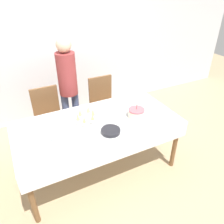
% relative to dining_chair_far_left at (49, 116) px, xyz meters
% --- Properties ---
extents(ground_plane, '(12.00, 12.00, 0.00)m').
position_rel_dining_chair_far_left_xyz_m(ground_plane, '(0.45, -0.82, -0.53)').
color(ground_plane, tan).
extents(wall_back, '(8.00, 0.05, 2.70)m').
position_rel_dining_chair_far_left_xyz_m(wall_back, '(0.45, 0.89, 0.82)').
color(wall_back, silver).
rests_on(wall_back, ground_plane).
extents(dining_table, '(2.03, 1.01, 0.77)m').
position_rel_dining_chair_far_left_xyz_m(dining_table, '(0.45, -0.82, 0.14)').
color(dining_table, white).
rests_on(dining_table, ground_plane).
extents(dining_chair_far_left, '(0.42, 0.42, 0.96)m').
position_rel_dining_chair_far_left_xyz_m(dining_chair_far_left, '(0.00, 0.00, 0.00)').
color(dining_chair_far_left, brown).
rests_on(dining_chair_far_left, ground_plane).
extents(dining_chair_far_right, '(0.43, 0.43, 0.96)m').
position_rel_dining_chair_far_left_xyz_m(dining_chair_far_right, '(0.90, -0.00, 0.00)').
color(dining_chair_far_right, brown).
rests_on(dining_chair_far_right, ground_plane).
extents(birthday_cake, '(0.21, 0.21, 0.19)m').
position_rel_dining_chair_far_left_xyz_m(birthday_cake, '(0.95, -0.93, 0.30)').
color(birthday_cake, beige).
rests_on(birthday_cake, dining_table).
extents(champagne_tray, '(0.33, 0.33, 0.18)m').
position_rel_dining_chair_far_left_xyz_m(champagne_tray, '(0.32, -0.78, 0.32)').
color(champagne_tray, silver).
rests_on(champagne_tray, dining_table).
extents(plate_stack_main, '(0.23, 0.23, 0.04)m').
position_rel_dining_chair_far_left_xyz_m(plate_stack_main, '(0.50, -1.08, 0.26)').
color(plate_stack_main, black).
rests_on(plate_stack_main, dining_table).
extents(plate_stack_dessert, '(0.17, 0.17, 0.04)m').
position_rel_dining_chair_far_left_xyz_m(plate_stack_dessert, '(0.54, -0.87, 0.26)').
color(plate_stack_dessert, white).
rests_on(plate_stack_dessert, dining_table).
extents(cake_knife, '(0.29, 0.11, 0.00)m').
position_rel_dining_chair_far_left_xyz_m(cake_knife, '(1.05, -1.09, 0.25)').
color(cake_knife, silver).
rests_on(cake_knife, dining_table).
extents(fork_pile, '(0.18, 0.09, 0.02)m').
position_rel_dining_chair_far_left_xyz_m(fork_pile, '(-0.05, -0.98, 0.25)').
color(fork_pile, silver).
rests_on(fork_pile, dining_table).
extents(napkin_pile, '(0.15, 0.15, 0.01)m').
position_rel_dining_chair_far_left_xyz_m(napkin_pile, '(-0.08, -0.85, 0.25)').
color(napkin_pile, '#8CC6E0').
rests_on(napkin_pile, dining_table).
extents(person_standing, '(0.28, 0.28, 1.64)m').
position_rel_dining_chair_far_left_xyz_m(person_standing, '(0.37, 0.08, 0.46)').
color(person_standing, '#3F4C72').
rests_on(person_standing, ground_plane).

